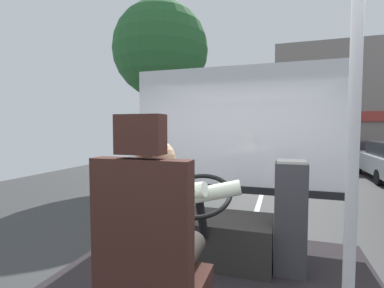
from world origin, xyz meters
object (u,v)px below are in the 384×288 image
(driver_seat, at_px, (152,266))
(handrail_pole, at_px, (353,161))
(fare_box, at_px, (290,217))
(parked_car_red, at_px, (357,151))
(bus_driver, at_px, (161,225))
(steering_console, at_px, (212,236))

(driver_seat, height_order, handrail_pole, handrail_pole)
(fare_box, distance_m, parked_car_red, 15.43)
(bus_driver, bearing_deg, steering_console, 90.00)
(driver_seat, relative_size, steering_console, 1.18)
(bus_driver, height_order, fare_box, bus_driver)
(bus_driver, bearing_deg, fare_box, 58.37)
(bus_driver, height_order, steering_console, bus_driver)
(parked_car_red, bearing_deg, fare_box, -104.79)
(driver_seat, bearing_deg, handrail_pole, -3.31)
(steering_console, bearing_deg, handrail_pole, -56.88)
(handrail_pole, height_order, parked_car_red, handrail_pole)
(driver_seat, xyz_separation_m, bus_driver, (0.00, 0.12, 0.17))
(steering_console, bearing_deg, parked_car_red, 72.74)
(handrail_pole, xyz_separation_m, parked_car_red, (3.76, 16.19, -1.19))
(fare_box, height_order, parked_car_red, fare_box)
(driver_seat, distance_m, steering_console, 1.31)
(handrail_pole, distance_m, parked_car_red, 16.67)
(driver_seat, xyz_separation_m, parked_car_red, (4.62, 16.15, -0.62))
(bus_driver, height_order, parked_car_red, bus_driver)
(driver_seat, xyz_separation_m, handrail_pole, (0.86, -0.05, 0.57))
(driver_seat, relative_size, handrail_pole, 0.58)
(bus_driver, bearing_deg, handrail_pole, -11.27)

